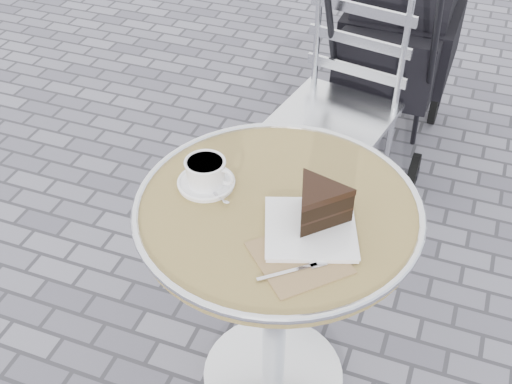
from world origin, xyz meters
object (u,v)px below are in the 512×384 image
(cappuccino_set, at_px, (206,175))
(bistro_chair, at_px, (347,84))
(cake_plate_set, at_px, (317,210))
(cafe_table, at_px, (277,253))
(baby_stroller, at_px, (396,54))

(cappuccino_set, bearing_deg, bistro_chair, 81.92)
(cappuccino_set, height_order, cake_plate_set, cake_plate_set)
(cafe_table, distance_m, baby_stroller, 1.45)
(cake_plate_set, height_order, baby_stroller, baby_stroller)
(cappuccino_set, bearing_deg, cake_plate_set, -8.48)
(cappuccino_set, bearing_deg, cafe_table, -2.90)
(cake_plate_set, distance_m, bistro_chair, 1.01)
(cafe_table, distance_m, cappuccino_set, 0.28)
(cafe_table, relative_size, cappuccino_set, 4.74)
(bistro_chair, bearing_deg, baby_stroller, 89.54)
(cafe_table, distance_m, cake_plate_set, 0.24)
(cappuccino_set, distance_m, bistro_chair, 0.95)
(cake_plate_set, relative_size, bistro_chair, 0.40)
(cappuccino_set, bearing_deg, baby_stroller, 81.46)
(cafe_table, height_order, bistro_chair, bistro_chair)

